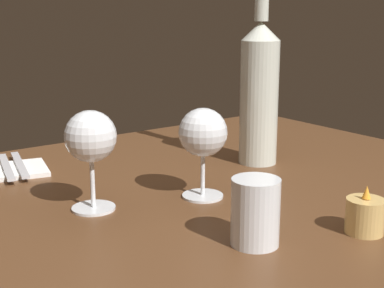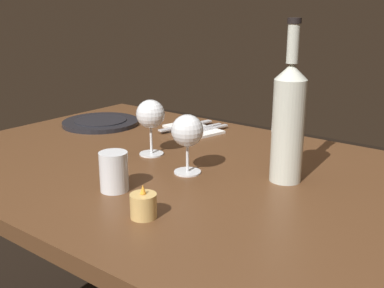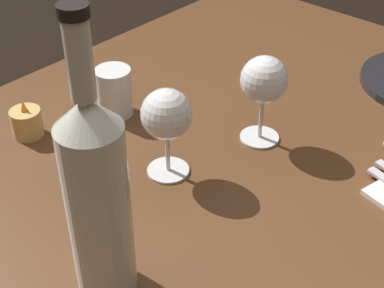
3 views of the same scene
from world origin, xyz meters
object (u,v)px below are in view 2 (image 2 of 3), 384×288
object	(u,v)px
wine_glass_right	(151,116)
fork_inner	(199,128)
fork_outer	(206,130)
wine_bottle	(288,120)
folded_napkin	(193,129)
wine_glass_left	(187,132)
water_tumbler	(114,174)
table_knife	(186,126)
votive_candle	(144,206)
dinner_plate	(101,122)

from	to	relation	value
wine_glass_right	fork_inner	xyz separation A→B (m)	(0.04, -0.27, -0.10)
fork_inner	fork_outer	bearing A→B (deg)	180.00
wine_bottle	folded_napkin	size ratio (longest dim) A/B	1.75
wine_glass_right	fork_outer	world-z (taller)	wine_glass_right
wine_bottle	fork_outer	world-z (taller)	wine_bottle
wine_glass_left	water_tumbler	size ratio (longest dim) A/B	1.65
wine_glass_right	fork_outer	bearing A→B (deg)	-86.73
water_tumbler	fork_inner	world-z (taller)	water_tumbler
water_tumbler	table_knife	distance (m)	0.55
votive_candle	fork_outer	size ratio (longest dim) A/B	0.38
wine_glass_left	votive_candle	distance (m)	0.27
wine_glass_right	fork_outer	distance (m)	0.29
water_tumbler	fork_outer	size ratio (longest dim) A/B	0.49
wine_glass_left	fork_outer	size ratio (longest dim) A/B	0.81
votive_candle	fork_outer	world-z (taller)	votive_candle
votive_candle	fork_outer	distance (m)	0.63
wine_glass_left	votive_candle	xyz separation A→B (m)	(-0.09, 0.25, -0.08)
water_tumbler	votive_candle	bearing A→B (deg)	157.50
dinner_plate	folded_napkin	distance (m)	0.32
wine_glass_right	table_knife	world-z (taller)	wine_glass_right
wine_glass_right	table_knife	distance (m)	0.30
wine_glass_left	dinner_plate	xyz separation A→B (m)	(0.53, -0.19, -0.09)
wine_bottle	dinner_plate	bearing A→B (deg)	-7.03
fork_outer	water_tumbler	bearing A→B (deg)	103.71
wine_glass_right	fork_inner	world-z (taller)	wine_glass_right
dinner_plate	folded_napkin	bearing A→B (deg)	-155.53
dinner_plate	fork_inner	size ratio (longest dim) A/B	1.44
water_tumbler	wine_glass_left	bearing A→B (deg)	-107.30
wine_bottle	fork_outer	bearing A→B (deg)	-29.77
dinner_plate	fork_outer	world-z (taller)	dinner_plate
wine_bottle	dinner_plate	world-z (taller)	wine_bottle
folded_napkin	table_knife	xyz separation A→B (m)	(0.03, 0.00, 0.01)
folded_napkin	table_knife	distance (m)	0.03
votive_candle	fork_inner	bearing A→B (deg)	-62.72
fork_inner	table_knife	world-z (taller)	same
water_tumbler	dinner_plate	distance (m)	0.60
wine_glass_left	fork_outer	bearing A→B (deg)	-60.67
votive_candle	dinner_plate	xyz separation A→B (m)	(0.61, -0.44, -0.02)
wine_bottle	dinner_plate	size ratio (longest dim) A/B	1.43
table_knife	fork_inner	bearing A→B (deg)	180.00
wine_bottle	table_knife	bearing A→B (deg)	-25.42
wine_glass_left	wine_bottle	world-z (taller)	wine_bottle
fork_inner	fork_outer	size ratio (longest dim) A/B	1.00
dinner_plate	fork_outer	size ratio (longest dim) A/B	1.44
water_tumbler	dinner_plate	world-z (taller)	water_tumbler
wine_glass_right	dinner_plate	bearing A→B (deg)	-20.95
wine_glass_right	votive_candle	xyz separation A→B (m)	(-0.25, 0.30, -0.09)
fork_outer	wine_glass_right	bearing A→B (deg)	93.27
wine_glass_left	fork_outer	world-z (taller)	wine_glass_left
wine_glass_right	fork_inner	size ratio (longest dim) A/B	0.85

